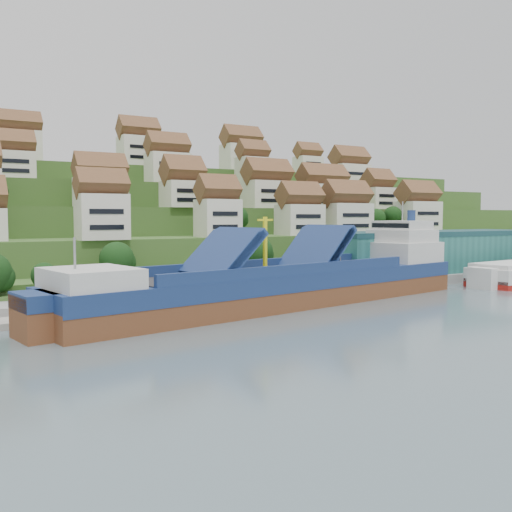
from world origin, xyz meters
TOP-DOWN VIEW (x-y plane):
  - ground at (0.00, 0.00)m, footprint 300.00×300.00m
  - quay at (20.00, 15.00)m, footprint 180.00×14.00m
  - hillside at (0.00, 103.55)m, footprint 260.00×128.00m
  - hillside_village at (1.04, 60.94)m, footprint 160.25×65.14m
  - hillside_trees at (-5.71, 43.67)m, footprint 139.75×62.90m
  - warehouse at (52.00, 17.00)m, footprint 60.00×15.00m
  - flagpole at (18.11, 10.00)m, footprint 1.28×0.16m
  - cargo_ship at (0.69, 1.81)m, footprint 85.61×27.24m

SIDE VIEW (x-z plane):
  - ground at x=0.00m, z-range 0.00..0.00m
  - quay at x=20.00m, z-range 0.00..2.20m
  - cargo_ship at x=0.69m, z-range -5.90..12.95m
  - flagpole at x=18.11m, z-range 2.88..10.88m
  - warehouse at x=52.00m, z-range 2.20..12.20m
  - hillside at x=0.00m, z-range -4.84..26.16m
  - hillside_trees at x=-5.71m, z-range 0.48..32.29m
  - hillside_village at x=1.04m, z-range 9.78..38.92m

